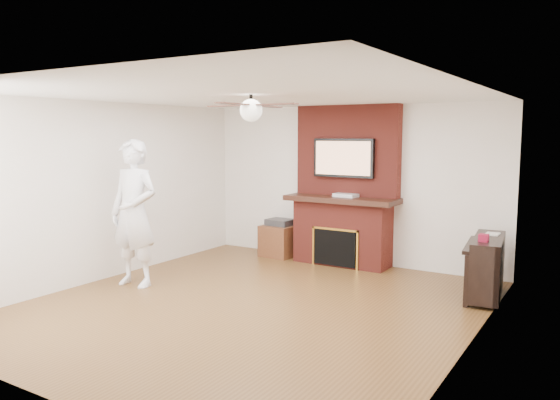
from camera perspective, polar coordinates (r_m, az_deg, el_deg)
The scene contains 12 objects.
room_shell at distance 6.41m, azimuth -2.98°, elevation -0.27°, with size 5.36×5.86×2.86m.
fireplace at distance 8.64m, azimuth 6.71°, elevation -0.15°, with size 1.78×0.64×2.50m.
tv at distance 8.54m, azimuth 6.64°, elevation 4.38°, with size 1.00×0.08×0.60m.
ceiling_fan at distance 6.36m, azimuth -3.05°, elevation 9.43°, with size 1.21×1.21×0.31m.
person at distance 7.59m, azimuth -15.00°, elevation -1.34°, with size 0.73×0.48×1.98m, color white.
side_table at distance 9.23m, azimuth 0.00°, elevation -4.09°, with size 0.58×0.58×0.63m.
piano at distance 7.36m, azimuth 20.82°, elevation -6.40°, with size 0.57×1.21×0.86m.
cable_box at distance 8.51m, azimuth 6.89°, elevation 0.49°, with size 0.36×0.21×0.05m, color silver.
candle_orange at distance 8.66m, azimuth 4.70°, elevation -6.44°, with size 0.07×0.07×0.11m, color red.
candle_green at distance 8.68m, azimuth 5.43°, elevation -6.50°, with size 0.07×0.07×0.08m, color #3F742E.
candle_cream at distance 8.58m, azimuth 5.94°, elevation -6.60°, with size 0.07×0.07×0.10m, color beige.
candle_blue at distance 8.58m, azimuth 7.18°, elevation -6.66°, with size 0.06×0.06×0.09m, color #34459D.
Camera 1 is at (3.63, -5.22, 2.05)m, focal length 35.00 mm.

